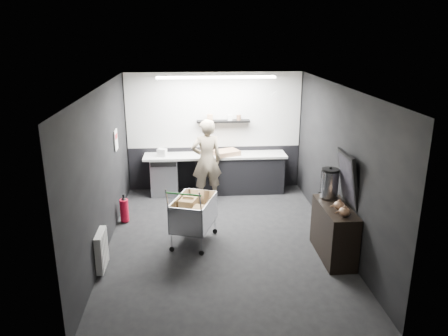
{
  "coord_description": "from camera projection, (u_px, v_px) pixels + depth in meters",
  "views": [
    {
      "loc": [
        -0.51,
        -7.03,
        3.57
      ],
      "look_at": [
        0.05,
        0.4,
        1.22
      ],
      "focal_mm": 35.0,
      "sensor_mm": 36.0,
      "label": 1
    }
  ],
  "objects": [
    {
      "name": "cardboard_box",
      "position": [
        227.0,
        153.0,
        9.78
      ],
      "size": [
        0.64,
        0.57,
        0.11
      ],
      "primitive_type": "cube",
      "rotation": [
        0.0,
        0.0,
        0.39
      ],
      "color": "#AA7D5A",
      "rests_on": "prep_counter"
    },
    {
      "name": "prep_counter",
      "position": [
        221.0,
        173.0,
        9.97
      ],
      "size": [
        3.2,
        0.61,
        0.9
      ],
      "color": "black",
      "rests_on": "floor"
    },
    {
      "name": "person",
      "position": [
        207.0,
        160.0,
        9.39
      ],
      "size": [
        0.73,
        0.54,
        1.8
      ],
      "primitive_type": "imported",
      "rotation": [
        0.0,
        0.0,
        3.32
      ],
      "color": "#B9AE93",
      "rests_on": "floor"
    },
    {
      "name": "poster_red_band",
      "position": [
        116.0,
        136.0,
        8.41
      ],
      "size": [
        0.02,
        0.22,
        0.1
      ],
      "primitive_type": "cube",
      "color": "red",
      "rests_on": "poster"
    },
    {
      "name": "fire_extinguisher",
      "position": [
        124.0,
        210.0,
        8.43
      ],
      "size": [
        0.17,
        0.17,
        0.54
      ],
      "color": "red",
      "rests_on": "floor"
    },
    {
      "name": "pink_tub",
      "position": [
        204.0,
        151.0,
        9.78
      ],
      "size": [
        0.18,
        0.18,
        0.18
      ],
      "primitive_type": "cylinder",
      "color": "white",
      "rests_on": "prep_counter"
    },
    {
      "name": "wall_back",
      "position": [
        214.0,
        132.0,
        10.01
      ],
      "size": [
        5.5,
        0.0,
        5.5
      ],
      "primitive_type": "plane",
      "rotation": [
        1.57,
        0.0,
        0.0
      ],
      "color": "black",
      "rests_on": "floor"
    },
    {
      "name": "ceiling_strip",
      "position": [
        216.0,
        77.0,
        8.75
      ],
      "size": [
        2.4,
        0.2,
        0.04
      ],
      "primitive_type": "cube",
      "color": "white",
      "rests_on": "ceiling"
    },
    {
      "name": "white_container",
      "position": [
        162.0,
        153.0,
        9.67
      ],
      "size": [
        0.23,
        0.2,
        0.17
      ],
      "primitive_type": "cube",
      "rotation": [
        0.0,
        0.0,
        -0.34
      ],
      "color": "silver",
      "rests_on": "prep_counter"
    },
    {
      "name": "kitchen_wall_panel",
      "position": [
        214.0,
        110.0,
        9.84
      ],
      "size": [
        3.95,
        0.02,
        1.7
      ],
      "primitive_type": "cube",
      "color": "beige",
      "rests_on": "wall_back"
    },
    {
      "name": "sideboard",
      "position": [
        334.0,
        224.0,
        7.1
      ],
      "size": [
        0.5,
        1.18,
        1.76
      ],
      "color": "black",
      "rests_on": "floor"
    },
    {
      "name": "wall_clock",
      "position": [
        276.0,
        96.0,
        9.84
      ],
      "size": [
        0.2,
        0.03,
        0.2
      ],
      "primitive_type": "cylinder",
      "rotation": [
        1.57,
        0.0,
        0.0
      ],
      "color": "silver",
      "rests_on": "wall_back"
    },
    {
      "name": "ceiling",
      "position": [
        223.0,
        87.0,
        6.99
      ],
      "size": [
        5.5,
        5.5,
        0.0
      ],
      "primitive_type": "plane",
      "rotation": [
        3.14,
        0.0,
        0.0
      ],
      "color": "white",
      "rests_on": "wall_back"
    },
    {
      "name": "floor",
      "position": [
        223.0,
        240.0,
        7.8
      ],
      "size": [
        5.5,
        5.5,
        0.0
      ],
      "primitive_type": "plane",
      "color": "black",
      "rests_on": "ground"
    },
    {
      "name": "wall_front",
      "position": [
        241.0,
        243.0,
        4.78
      ],
      "size": [
        5.5,
        0.0,
        5.5
      ],
      "primitive_type": "plane",
      "rotation": [
        -1.57,
        0.0,
        0.0
      ],
      "color": "black",
      "rests_on": "floor"
    },
    {
      "name": "wall_right",
      "position": [
        338.0,
        165.0,
        7.54
      ],
      "size": [
        0.0,
        5.5,
        5.5
      ],
      "primitive_type": "plane",
      "rotation": [
        1.57,
        0.0,
        -1.57
      ],
      "color": "black",
      "rests_on": "floor"
    },
    {
      "name": "floating_shelf",
      "position": [
        223.0,
        121.0,
        9.82
      ],
      "size": [
        1.2,
        0.22,
        0.04
      ],
      "primitive_type": "cube",
      "color": "black",
      "rests_on": "wall_back"
    },
    {
      "name": "wall_left",
      "position": [
        103.0,
        170.0,
        7.25
      ],
      "size": [
        0.0,
        5.5,
        5.5
      ],
      "primitive_type": "plane",
      "rotation": [
        1.57,
        0.0,
        1.57
      ],
      "color": "black",
      "rests_on": "floor"
    },
    {
      "name": "radiator",
      "position": [
        101.0,
        250.0,
        6.7
      ],
      "size": [
        0.1,
        0.5,
        0.6
      ],
      "primitive_type": "cube",
      "color": "silver",
      "rests_on": "wall_left"
    },
    {
      "name": "shopping_cart",
      "position": [
        194.0,
        214.0,
        7.56
      ],
      "size": [
        0.9,
        1.19,
        1.11
      ],
      "color": "silver",
      "rests_on": "floor"
    },
    {
      "name": "dado_panel",
      "position": [
        214.0,
        167.0,
        10.24
      ],
      "size": [
        3.95,
        0.02,
        1.0
      ],
      "primitive_type": "cube",
      "color": "black",
      "rests_on": "wall_back"
    },
    {
      "name": "poster",
      "position": [
        116.0,
        140.0,
        8.43
      ],
      "size": [
        0.02,
        0.3,
        0.4
      ],
      "primitive_type": "cube",
      "color": "white",
      "rests_on": "wall_left"
    }
  ]
}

